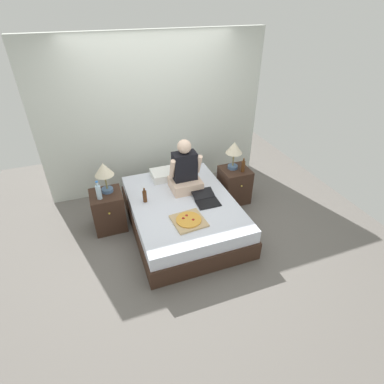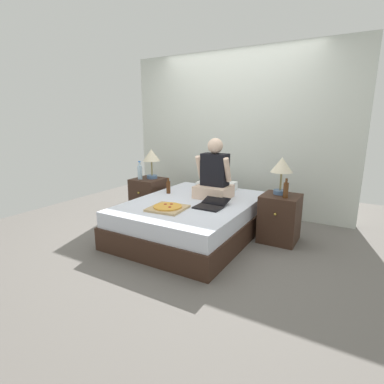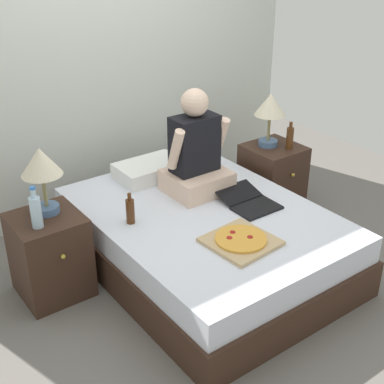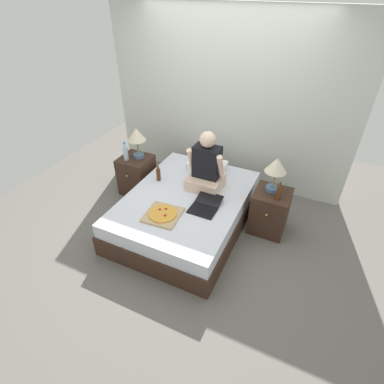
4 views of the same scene
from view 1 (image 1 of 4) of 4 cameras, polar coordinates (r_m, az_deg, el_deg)
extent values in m
plane|color=#66605B|center=(4.53, -1.70, -6.41)|extent=(5.67, 5.67, 0.00)
cube|color=silver|center=(5.05, -7.00, 14.17)|extent=(3.67, 0.12, 2.50)
cube|color=#382319|center=(4.44, -1.73, -5.10)|extent=(1.46, 1.97, 0.27)
cube|color=silver|center=(4.30, -1.78, -2.73)|extent=(1.42, 1.91, 0.19)
cube|color=#382319|center=(4.50, -15.62, -3.41)|extent=(0.44, 0.44, 0.58)
sphere|color=gold|center=(4.24, -15.48, -3.96)|extent=(0.03, 0.03, 0.03)
cylinder|color=#4C6B93|center=(4.37, -15.81, 0.38)|extent=(0.16, 0.16, 0.05)
cylinder|color=olive|center=(4.30, -16.08, 1.88)|extent=(0.02, 0.02, 0.22)
cone|color=beige|center=(4.20, -16.50, 4.19)|extent=(0.26, 0.26, 0.18)
cylinder|color=silver|center=(4.21, -17.34, -0.05)|extent=(0.07, 0.07, 0.20)
cylinder|color=silver|center=(4.14, -17.64, 1.45)|extent=(0.03, 0.03, 0.06)
cylinder|color=blue|center=(4.12, -17.73, 1.88)|extent=(0.04, 0.04, 0.02)
cube|color=#382319|center=(4.96, 8.04, 1.37)|extent=(0.44, 0.44, 0.58)
sphere|color=gold|center=(4.73, 9.43, 1.13)|extent=(0.03, 0.03, 0.03)
cylinder|color=#4C6B93|center=(4.83, 7.75, 4.78)|extent=(0.16, 0.16, 0.05)
cylinder|color=olive|center=(4.76, 7.87, 6.20)|extent=(0.02, 0.02, 0.22)
cone|color=beige|center=(4.67, 8.06, 8.37)|extent=(0.26, 0.26, 0.18)
cylinder|color=#512D14|center=(4.72, 9.70, 4.82)|extent=(0.06, 0.06, 0.18)
cylinder|color=#512D14|center=(4.67, 9.84, 6.05)|extent=(0.03, 0.03, 0.05)
cube|color=white|center=(4.78, -4.61, 3.48)|extent=(0.52, 0.34, 0.12)
cube|color=beige|center=(4.47, -1.25, 1.51)|extent=(0.44, 0.40, 0.16)
cube|color=black|center=(4.34, -1.42, 4.95)|extent=(0.34, 0.20, 0.42)
sphere|color=beige|center=(4.20, -1.48, 8.65)|extent=(0.20, 0.20, 0.20)
cylinder|color=beige|center=(4.24, -3.77, 4.43)|extent=(0.07, 0.18, 0.32)
cylinder|color=beige|center=(4.35, 1.29, 5.33)|extent=(0.07, 0.18, 0.32)
cube|color=black|center=(4.19, 3.10, -2.19)|extent=(0.32, 0.22, 0.02)
cube|color=black|center=(4.32, 2.09, -0.30)|extent=(0.32, 0.20, 0.06)
cube|color=tan|center=(3.87, -0.63, -5.52)|extent=(0.43, 0.43, 0.03)
cylinder|color=gold|center=(3.86, -0.63, -5.28)|extent=(0.33, 0.33, 0.02)
cylinder|color=maroon|center=(3.86, -1.67, -5.01)|extent=(0.04, 0.04, 0.00)
cylinder|color=maroon|center=(3.84, 0.22, -5.27)|extent=(0.04, 0.04, 0.00)
cylinder|color=maroon|center=(3.91, -1.03, -4.48)|extent=(0.04, 0.04, 0.00)
cylinder|color=#4C2811|center=(4.24, -8.98, -0.84)|extent=(0.06, 0.06, 0.17)
cylinder|color=#4C2811|center=(4.18, -9.11, 0.40)|extent=(0.03, 0.03, 0.05)
camera|label=2|loc=(3.25, 57.49, -10.36)|focal=28.00mm
camera|label=3|loc=(1.35, -60.58, -14.93)|focal=50.00mm
camera|label=4|loc=(2.52, 59.54, 13.73)|focal=28.00mm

